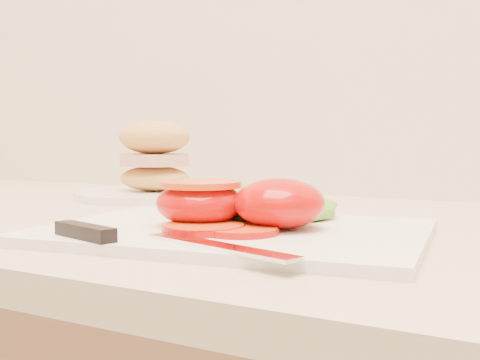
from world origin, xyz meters
The scene contains 9 objects.
cutting_board centered at (-0.62, 1.56, 0.94)m, with size 0.36×0.26×0.01m, color white.
tomato_half_dome centered at (-0.58, 1.57, 0.96)m, with size 0.09×0.09×0.05m, color red.
tomato_half_cut centered at (-0.65, 1.55, 0.96)m, with size 0.09×0.09×0.04m.
tomato_slice_0 centered at (-0.63, 1.52, 0.94)m, with size 0.07×0.07×0.01m, color orange.
tomato_slice_1 centered at (-0.59, 1.52, 0.94)m, with size 0.07×0.07×0.01m, color orange.
lettuce_leaf_0 centered at (-0.64, 1.63, 0.96)m, with size 0.16×0.11×0.03m, color #65B12E.
lettuce_leaf_1 centered at (-0.60, 1.64, 0.95)m, with size 0.11×0.08×0.02m, color #65B12E.
knife centered at (-0.65, 1.44, 0.94)m, with size 0.24×0.07×0.01m.
sandwich_plate centered at (-0.92, 1.82, 0.97)m, with size 0.25×0.25×0.12m.
Camera 1 is at (-0.33, 1.06, 1.03)m, focal length 45.00 mm.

